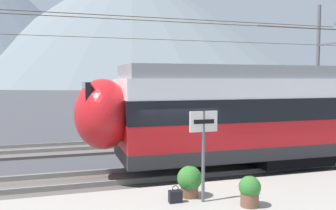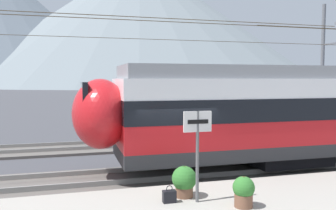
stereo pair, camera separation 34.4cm
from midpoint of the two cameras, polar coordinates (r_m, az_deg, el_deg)
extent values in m
plane|color=#424247|center=(11.60, 0.23, -12.79)|extent=(400.00, 400.00, 0.00)
cube|color=#5B5651|center=(12.37, -0.95, -11.42)|extent=(120.00, 3.00, 0.12)
cube|color=gray|center=(11.67, 0.04, -11.66)|extent=(120.00, 0.07, 0.16)
cube|color=gray|center=(13.01, -1.82, -10.02)|extent=(120.00, 0.07, 0.16)
cube|color=#5B5651|center=(18.02, -6.15, -6.52)|extent=(120.00, 3.00, 0.12)
cube|color=gray|center=(17.30, -5.71, -6.49)|extent=(120.00, 0.07, 0.16)
cube|color=gray|center=(18.69, -6.56, -5.70)|extent=(120.00, 0.07, 0.16)
cube|color=black|center=(14.18, 17.30, -7.81)|extent=(2.80, 2.28, 0.42)
ellipsoid|color=red|center=(11.57, -11.32, -1.41)|extent=(1.80, 2.62, 2.25)
cube|color=black|center=(11.50, -13.83, 0.64)|extent=(0.16, 1.71, 1.19)
cylinder|color=slate|center=(25.51, 22.57, 5.48)|extent=(0.24, 0.24, 8.26)
cube|color=slate|center=(24.71, 24.39, 9.00)|extent=(0.10, 2.63, 0.10)
cylinder|color=#59595B|center=(8.70, 4.55, -8.30)|extent=(0.08, 0.08, 2.22)
cube|color=silver|center=(8.55, 4.58, -2.66)|extent=(0.70, 0.06, 0.50)
cube|color=black|center=(8.52, 4.67, -2.68)|extent=(0.52, 0.01, 0.10)
cube|color=black|center=(8.87, 0.05, -14.51)|extent=(0.32, 0.18, 0.30)
torus|color=black|center=(8.81, 0.05, -13.29)|extent=(0.16, 0.02, 0.16)
cylinder|color=brown|center=(9.28, 2.39, -13.68)|extent=(0.45, 0.45, 0.28)
sphere|color=#33752D|center=(9.19, 2.40, -11.71)|extent=(0.63, 0.63, 0.63)
sphere|color=gold|center=(9.15, 2.40, -10.85)|extent=(0.35, 0.35, 0.35)
cylinder|color=brown|center=(8.80, 11.86, -14.70)|extent=(0.43, 0.43, 0.31)
sphere|color=#33752D|center=(8.70, 11.89, -12.77)|extent=(0.52, 0.52, 0.52)
sphere|color=red|center=(8.67, 11.91, -12.03)|extent=(0.28, 0.28, 0.28)
cone|color=slate|center=(224.92, -5.83, 13.10)|extent=(214.71, 214.71, 77.47)
camera|label=1|loc=(0.17, -90.67, -0.05)|focal=37.89mm
camera|label=2|loc=(0.17, 89.33, 0.05)|focal=37.89mm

